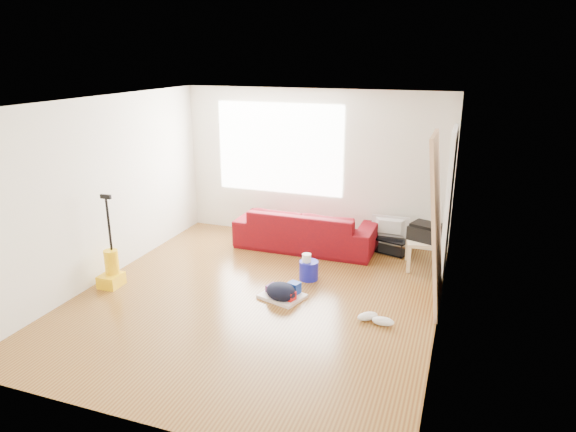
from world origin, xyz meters
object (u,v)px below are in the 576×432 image
(cleaning_tray, at_px, (284,293))
(vacuum, at_px, (111,269))
(tv_stand, at_px, (389,244))
(side_table, at_px, (426,244))
(backpack, at_px, (281,300))
(bucket, at_px, (309,279))
(sofa, at_px, (306,247))

(cleaning_tray, height_order, vacuum, vacuum)
(tv_stand, xyz_separation_m, vacuum, (-3.35, -2.52, 0.11))
(side_table, bearing_deg, backpack, -133.84)
(bucket, relative_size, backpack, 0.64)
(backpack, bearing_deg, vacuum, -149.08)
(tv_stand, xyz_separation_m, side_table, (0.60, -0.45, 0.24))
(sofa, bearing_deg, cleaning_tray, 98.69)
(side_table, xyz_separation_m, cleaning_tray, (-1.62, -1.62, -0.31))
(tv_stand, height_order, vacuum, vacuum)
(bucket, distance_m, backpack, 0.74)
(cleaning_tray, bearing_deg, vacuum, -169.27)
(tv_stand, xyz_separation_m, bucket, (-0.89, -1.42, -0.13))
(backpack, height_order, vacuum, vacuum)
(side_table, bearing_deg, bucket, -146.83)
(sofa, height_order, cleaning_tray, sofa)
(tv_stand, distance_m, cleaning_tray, 2.31)
(tv_stand, height_order, side_table, side_table)
(tv_stand, relative_size, backpack, 1.72)
(side_table, height_order, cleaning_tray, side_table)
(tv_stand, xyz_separation_m, backpack, (-1.03, -2.15, -0.13))
(side_table, xyz_separation_m, bucket, (-1.49, -0.97, -0.37))
(side_table, relative_size, bucket, 2.30)
(bucket, bearing_deg, side_table, 33.17)
(sofa, xyz_separation_m, cleaning_tray, (0.28, -1.81, 0.06))
(cleaning_tray, height_order, backpack, cleaning_tray)
(cleaning_tray, bearing_deg, backpack, -96.19)
(cleaning_tray, relative_size, backpack, 1.51)
(bucket, distance_m, cleaning_tray, 0.67)
(side_table, xyz_separation_m, backpack, (-1.63, -1.70, -0.37))
(bucket, xyz_separation_m, backpack, (-0.14, -0.73, 0.00))
(side_table, height_order, bucket, side_table)
(backpack, bearing_deg, cleaning_tray, 105.73)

